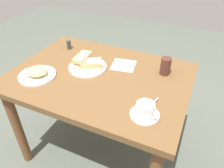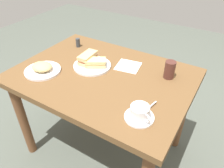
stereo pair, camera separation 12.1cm
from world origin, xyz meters
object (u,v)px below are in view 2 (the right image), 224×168
object	(u,v)px
spoon	(149,108)
drinking_glass	(170,70)
coffee_saucer	(139,117)
side_plate	(43,71)
napkin	(128,66)
sandwich_front	(96,63)
coffee_cup	(140,112)
sandwich_back	(88,58)
salt_shaker	(78,43)
sandwich_plate	(92,66)
dining_table	(103,87)

from	to	relation	value
spoon	drinking_glass	bearing A→B (deg)	92.70
coffee_saucer	side_plate	xyz separation A→B (m)	(-0.70, 0.05, 0.00)
drinking_glass	napkin	bearing A→B (deg)	-176.82
drinking_glass	sandwich_front	bearing A→B (deg)	-162.24
sandwich_front	coffee_cup	xyz separation A→B (m)	(0.44, -0.27, 0.00)
sandwich_back	salt_shaker	xyz separation A→B (m)	(-0.22, 0.17, -0.01)
sandwich_front	coffee_saucer	xyz separation A→B (m)	(0.44, -0.27, -0.03)
sandwich_plate	coffee_saucer	bearing A→B (deg)	-29.64
dining_table	side_plate	world-z (taller)	side_plate
sandwich_plate	drinking_glass	size ratio (longest dim) A/B	2.25
coffee_saucer	sandwich_plate	bearing A→B (deg)	150.36
sandwich_back	napkin	world-z (taller)	sandwich_back
side_plate	napkin	bearing A→B (deg)	38.20
sandwich_back	spoon	bearing A→B (deg)	-21.00
dining_table	drinking_glass	world-z (taller)	drinking_glass
sandwich_front	salt_shaker	size ratio (longest dim) A/B	2.25
coffee_saucer	salt_shaker	size ratio (longest dim) A/B	2.18
sandwich_front	drinking_glass	bearing A→B (deg)	17.76
coffee_cup	side_plate	xyz separation A→B (m)	(-0.71, 0.06, -0.04)
dining_table	spoon	bearing A→B (deg)	-21.67
coffee_saucer	drinking_glass	bearing A→B (deg)	90.08
sandwich_front	side_plate	distance (m)	0.34
dining_table	coffee_saucer	world-z (taller)	coffee_saucer
sandwich_back	coffee_saucer	bearing A→B (deg)	-28.78
sandwich_plate	drinking_glass	world-z (taller)	drinking_glass
napkin	coffee_saucer	bearing A→B (deg)	-55.57
coffee_cup	drinking_glass	bearing A→B (deg)	90.27
sandwich_plate	side_plate	world-z (taller)	same
sandwich_plate	coffee_saucer	world-z (taller)	sandwich_plate
sandwich_back	sandwich_plate	bearing A→B (deg)	-18.76
sandwich_plate	napkin	world-z (taller)	sandwich_plate
side_plate	sandwich_back	bearing A→B (deg)	50.54
dining_table	spoon	world-z (taller)	spoon
drinking_glass	coffee_saucer	bearing A→B (deg)	-89.92
spoon	side_plate	size ratio (longest dim) A/B	0.44
napkin	spoon	bearing A→B (deg)	-47.82
coffee_saucer	side_plate	distance (m)	0.71
sandwich_plate	salt_shaker	size ratio (longest dim) A/B	3.70
dining_table	drinking_glass	distance (m)	0.44
side_plate	napkin	size ratio (longest dim) A/B	1.51
coffee_cup	spoon	bearing A→B (deg)	80.37
dining_table	napkin	xyz separation A→B (m)	(0.10, 0.16, 0.11)
sandwich_plate	coffee_saucer	xyz separation A→B (m)	(0.47, -0.27, -0.00)
napkin	drinking_glass	distance (m)	0.28
sandwich_plate	sandwich_front	size ratio (longest dim) A/B	1.64
coffee_saucer	spoon	world-z (taller)	spoon
coffee_cup	napkin	xyz separation A→B (m)	(-0.27, 0.40, -0.04)
drinking_glass	salt_shaker	bearing A→B (deg)	176.68
dining_table	salt_shaker	size ratio (longest dim) A/B	16.52
sandwich_plate	spoon	size ratio (longest dim) A/B	2.49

